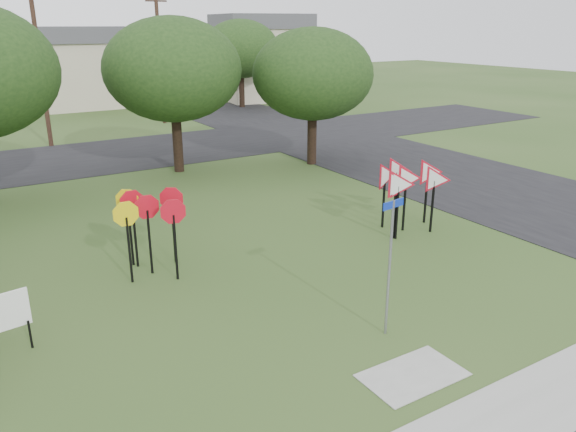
% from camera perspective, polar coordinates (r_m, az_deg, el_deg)
% --- Properties ---
extents(ground, '(140.00, 140.00, 0.00)m').
position_cam_1_polar(ground, '(13.07, 5.17, -10.71)').
color(ground, '#2C471A').
extents(sidewalk, '(30.00, 1.60, 0.02)m').
position_cam_1_polar(sidewalk, '(10.61, 19.66, -19.73)').
color(sidewalk, gray).
rests_on(sidewalk, ground).
extents(street_right, '(8.00, 50.00, 0.02)m').
position_cam_1_polar(street_right, '(27.59, 12.88, 5.01)').
color(street_right, black).
rests_on(street_right, ground).
extents(street_far, '(60.00, 8.00, 0.02)m').
position_cam_1_polar(street_far, '(30.52, -17.92, 5.88)').
color(street_far, black).
rests_on(street_far, ground).
extents(curb_pad, '(2.00, 1.20, 0.02)m').
position_cam_1_polar(curb_pad, '(11.54, 12.55, -15.50)').
color(curb_pad, gray).
rests_on(curb_pad, ground).
extents(street_name_sign, '(0.63, 0.13, 3.07)m').
position_cam_1_polar(street_name_sign, '(12.00, 10.30, -4.41)').
color(street_name_sign, gray).
rests_on(street_name_sign, ground).
extents(stop_sign_cluster, '(2.09, 1.87, 2.24)m').
position_cam_1_polar(stop_sign_cluster, '(15.36, -14.15, 0.27)').
color(stop_sign_cluster, black).
rests_on(stop_sign_cluster, ground).
extents(yield_sign_cluster, '(2.84, 2.18, 2.27)m').
position_cam_1_polar(yield_sign_cluster, '(18.41, 11.96, 3.53)').
color(yield_sign_cluster, black).
rests_on(yield_sign_cluster, ground).
extents(info_board, '(1.08, 0.21, 1.36)m').
position_cam_1_polar(info_board, '(12.82, -27.08, -8.94)').
color(info_board, black).
rests_on(info_board, ground).
extents(far_pole_a, '(1.40, 0.24, 9.00)m').
position_cam_1_polar(far_pole_a, '(33.43, -23.93, 14.26)').
color(far_pole_a, '#3E281C').
rests_on(far_pole_a, ground).
extents(far_pole_b, '(1.40, 0.24, 8.50)m').
position_cam_1_polar(far_pole_b, '(39.26, -12.87, 15.48)').
color(far_pole_b, '#3E281C').
rests_on(far_pole_b, ground).
extents(house_mid, '(8.40, 8.40, 6.20)m').
position_cam_1_polar(house_mid, '(50.32, -19.68, 14.18)').
color(house_mid, beige).
rests_on(house_mid, ground).
extents(house_right, '(8.30, 8.30, 7.20)m').
position_cam_1_polar(house_right, '(51.53, -2.79, 15.87)').
color(house_right, beige).
rests_on(house_right, ground).
extents(tree_near_mid, '(6.00, 6.00, 6.80)m').
position_cam_1_polar(tree_near_mid, '(25.69, -11.62, 14.35)').
color(tree_near_mid, black).
rests_on(tree_near_mid, ground).
extents(tree_near_right, '(5.60, 5.60, 6.33)m').
position_cam_1_polar(tree_near_right, '(26.69, 2.54, 14.19)').
color(tree_near_right, black).
rests_on(tree_near_right, ground).
extents(tree_far_right, '(6.00, 6.00, 6.80)m').
position_cam_1_polar(tree_far_right, '(46.08, -4.83, 16.56)').
color(tree_far_right, black).
rests_on(tree_far_right, ground).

